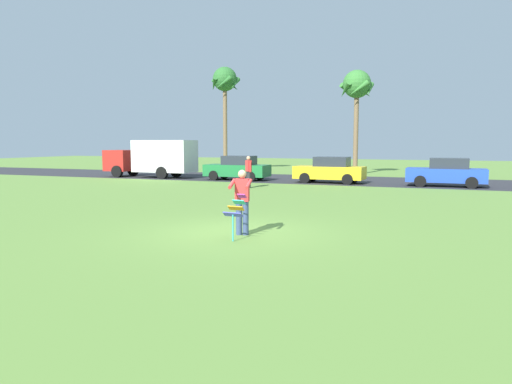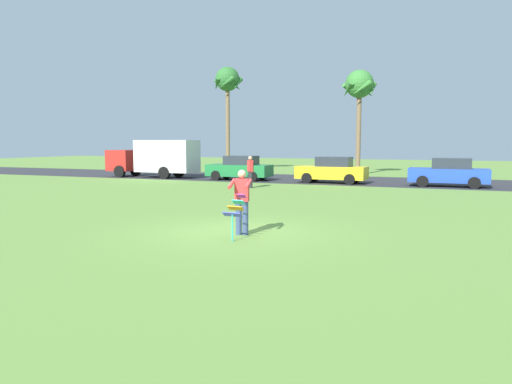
{
  "view_description": "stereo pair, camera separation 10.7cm",
  "coord_description": "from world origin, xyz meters",
  "px_view_note": "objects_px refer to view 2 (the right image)",
  "views": [
    {
      "loc": [
        5.2,
        -11.67,
        2.44
      ],
      "look_at": [
        0.33,
        0.76,
        1.05
      ],
      "focal_mm": 33.23,
      "sensor_mm": 36.0,
      "label": 1
    },
    {
      "loc": [
        5.3,
        -11.63,
        2.44
      ],
      "look_at": [
        0.33,
        0.76,
        1.05
      ],
      "focal_mm": 33.23,
      "sensor_mm": 36.0,
      "label": 2
    }
  ],
  "objects_px": {
    "parked_car_green": "(240,168)",
    "parked_car_yellow": "(332,170)",
    "palm_tree_right_near": "(359,88)",
    "person_walker_near": "(250,171)",
    "parked_truck_red_cab": "(157,158)",
    "person_kite_flyer": "(242,199)",
    "parked_car_blue": "(449,173)",
    "palm_tree_left_near": "(228,84)",
    "kite_held": "(235,210)"
  },
  "relations": [
    {
      "from": "person_kite_flyer",
      "to": "parked_car_blue",
      "type": "height_order",
      "value": "person_kite_flyer"
    },
    {
      "from": "parked_car_yellow",
      "to": "parked_car_blue",
      "type": "distance_m",
      "value": 6.59
    },
    {
      "from": "person_kite_flyer",
      "to": "parked_car_yellow",
      "type": "bearing_deg",
      "value": 94.82
    },
    {
      "from": "person_walker_near",
      "to": "kite_held",
      "type": "bearing_deg",
      "value": -68.98
    },
    {
      "from": "parked_car_green",
      "to": "parked_car_yellow",
      "type": "height_order",
      "value": "same"
    },
    {
      "from": "person_kite_flyer",
      "to": "parked_car_yellow",
      "type": "height_order",
      "value": "person_kite_flyer"
    },
    {
      "from": "parked_car_green",
      "to": "parked_car_blue",
      "type": "relative_size",
      "value": 1.0
    },
    {
      "from": "kite_held",
      "to": "parked_car_blue",
      "type": "height_order",
      "value": "parked_car_blue"
    },
    {
      "from": "parked_car_green",
      "to": "palm_tree_left_near",
      "type": "height_order",
      "value": "palm_tree_left_near"
    },
    {
      "from": "kite_held",
      "to": "parked_truck_red_cab",
      "type": "relative_size",
      "value": 0.17
    },
    {
      "from": "person_walker_near",
      "to": "palm_tree_left_near",
      "type": "bearing_deg",
      "value": 119.4
    },
    {
      "from": "parked_truck_red_cab",
      "to": "person_walker_near",
      "type": "relative_size",
      "value": 3.88
    },
    {
      "from": "parked_car_blue",
      "to": "person_walker_near",
      "type": "xyz_separation_m",
      "value": [
        -10.01,
        -4.72,
        0.16
      ]
    },
    {
      "from": "palm_tree_right_near",
      "to": "parked_car_green",
      "type": "bearing_deg",
      "value": -128.07
    },
    {
      "from": "parked_truck_red_cab",
      "to": "palm_tree_right_near",
      "type": "relative_size",
      "value": 0.85
    },
    {
      "from": "person_walker_near",
      "to": "parked_car_blue",
      "type": "bearing_deg",
      "value": 25.25
    },
    {
      "from": "palm_tree_right_near",
      "to": "person_walker_near",
      "type": "xyz_separation_m",
      "value": [
        -3.59,
        -12.77,
        -5.59
      ]
    },
    {
      "from": "parked_car_yellow",
      "to": "person_walker_near",
      "type": "xyz_separation_m",
      "value": [
        -3.43,
        -4.72,
        0.16
      ]
    },
    {
      "from": "palm_tree_right_near",
      "to": "parked_truck_red_cab",
      "type": "bearing_deg",
      "value": -147.55
    },
    {
      "from": "parked_car_green",
      "to": "person_walker_near",
      "type": "distance_m",
      "value": 5.45
    },
    {
      "from": "parked_car_green",
      "to": "palm_tree_left_near",
      "type": "relative_size",
      "value": 0.47
    },
    {
      "from": "parked_truck_red_cab",
      "to": "palm_tree_left_near",
      "type": "height_order",
      "value": "palm_tree_left_near"
    },
    {
      "from": "person_kite_flyer",
      "to": "parked_car_blue",
      "type": "relative_size",
      "value": 0.41
    },
    {
      "from": "parked_truck_red_cab",
      "to": "palm_tree_right_near",
      "type": "xyz_separation_m",
      "value": [
        12.66,
        8.05,
        5.11
      ]
    },
    {
      "from": "parked_truck_red_cab",
      "to": "parked_car_blue",
      "type": "bearing_deg",
      "value": -0.0
    },
    {
      "from": "parked_car_yellow",
      "to": "person_walker_near",
      "type": "height_order",
      "value": "person_walker_near"
    },
    {
      "from": "person_kite_flyer",
      "to": "person_walker_near",
      "type": "xyz_separation_m",
      "value": [
        -4.86,
        12.3,
        -0.02
      ]
    },
    {
      "from": "parked_car_blue",
      "to": "palm_tree_left_near",
      "type": "height_order",
      "value": "palm_tree_left_near"
    },
    {
      "from": "parked_truck_red_cab",
      "to": "parked_car_blue",
      "type": "height_order",
      "value": "parked_truck_red_cab"
    },
    {
      "from": "parked_car_green",
      "to": "parked_car_blue",
      "type": "bearing_deg",
      "value": -0.0
    },
    {
      "from": "person_kite_flyer",
      "to": "parked_car_yellow",
      "type": "distance_m",
      "value": 17.08
    },
    {
      "from": "parked_truck_red_cab",
      "to": "parked_car_green",
      "type": "bearing_deg",
      "value": -0.0
    },
    {
      "from": "parked_truck_red_cab",
      "to": "parked_car_green",
      "type": "xyz_separation_m",
      "value": [
        6.35,
        -0.0,
        -0.64
      ]
    },
    {
      "from": "person_walker_near",
      "to": "parked_car_yellow",
      "type": "bearing_deg",
      "value": 54.04
    },
    {
      "from": "palm_tree_left_near",
      "to": "kite_held",
      "type": "bearing_deg",
      "value": -64.41
    },
    {
      "from": "parked_car_blue",
      "to": "parked_car_yellow",
      "type": "bearing_deg",
      "value": -179.99
    },
    {
      "from": "palm_tree_left_near",
      "to": "parked_car_green",
      "type": "bearing_deg",
      "value": -60.85
    },
    {
      "from": "parked_truck_red_cab",
      "to": "palm_tree_left_near",
      "type": "xyz_separation_m",
      "value": [
        0.91,
        9.76,
        6.17
      ]
    },
    {
      "from": "parked_truck_red_cab",
      "to": "palm_tree_left_near",
      "type": "distance_m",
      "value": 11.58
    },
    {
      "from": "kite_held",
      "to": "person_walker_near",
      "type": "xyz_separation_m",
      "value": [
        -4.98,
        12.97,
        0.16
      ]
    },
    {
      "from": "parked_car_blue",
      "to": "palm_tree_right_near",
      "type": "bearing_deg",
      "value": 128.6
    },
    {
      "from": "parked_car_blue",
      "to": "person_walker_near",
      "type": "distance_m",
      "value": 11.07
    },
    {
      "from": "person_kite_flyer",
      "to": "kite_held",
      "type": "distance_m",
      "value": 0.71
    },
    {
      "from": "person_kite_flyer",
      "to": "parked_car_green",
      "type": "height_order",
      "value": "person_kite_flyer"
    },
    {
      "from": "parked_car_blue",
      "to": "kite_held",
      "type": "bearing_deg",
      "value": -105.88
    },
    {
      "from": "kite_held",
      "to": "palm_tree_left_near",
      "type": "height_order",
      "value": "palm_tree_left_near"
    },
    {
      "from": "person_kite_flyer",
      "to": "person_walker_near",
      "type": "height_order",
      "value": "same"
    },
    {
      "from": "kite_held",
      "to": "parked_truck_red_cab",
      "type": "distance_m",
      "value": 22.6
    },
    {
      "from": "person_kite_flyer",
      "to": "palm_tree_left_near",
      "type": "relative_size",
      "value": 0.19
    },
    {
      "from": "kite_held",
      "to": "parked_truck_red_cab",
      "type": "height_order",
      "value": "parked_truck_red_cab"
    }
  ]
}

